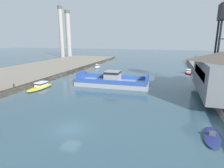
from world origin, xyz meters
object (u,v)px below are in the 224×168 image
at_px(smokestack_distant_a, 61,31).
at_px(smokestack_distant_b, 68,32).
at_px(moored_boat_mid_left, 188,72).
at_px(moored_boat_mid_right, 84,72).
at_px(moored_boat_far_left, 97,67).
at_px(chain_ferry, 113,81).
at_px(moored_boat_near_right, 212,137).
at_px(moored_boat_near_left, 40,86).

xyz_separation_m(smokestack_distant_a, smokestack_distant_b, (0.09, 8.49, -0.75)).
distance_m(moored_boat_mid_left, moored_boat_mid_right, 37.63).
distance_m(moored_boat_far_left, smokestack_distant_b, 59.73).
bearing_deg(chain_ferry, smokestack_distant_a, 131.26).
distance_m(chain_ferry, smokestack_distant_a, 83.58).
relative_size(moored_boat_near_right, moored_boat_mid_left, 0.96).
height_order(moored_boat_near_left, moored_boat_far_left, moored_boat_near_left).
xyz_separation_m(moored_boat_near_left, moored_boat_far_left, (0.72, 35.77, -0.01)).
relative_size(moored_boat_far_left, smokestack_distant_b, 0.16).
xyz_separation_m(chain_ferry, moored_boat_near_left, (-16.21, -8.44, -0.57)).
distance_m(chain_ferry, moored_boat_mid_left, 32.51).
height_order(moored_boat_near_left, smokestack_distant_a, smokestack_distant_a).
xyz_separation_m(moored_boat_near_right, smokestack_distant_b, (-73.92, 91.91, 16.14)).
xyz_separation_m(moored_boat_mid_left, smokestack_distant_a, (-74.57, 36.41, 16.51)).
relative_size(chain_ferry, smokestack_distant_b, 0.63).
distance_m(chain_ferry, moored_boat_mid_right, 21.52).
bearing_deg(moored_boat_mid_right, smokestack_distant_b, 124.67).
height_order(moored_boat_mid_left, smokestack_distant_b, smokestack_distant_b).
height_order(moored_boat_near_right, moored_boat_mid_right, moored_boat_mid_right).
bearing_deg(moored_boat_near_right, smokestack_distant_b, 128.81).
relative_size(chain_ferry, moored_boat_mid_right, 3.72).
bearing_deg(moored_boat_mid_left, moored_boat_mid_right, -163.73).
xyz_separation_m(moored_boat_near_left, moored_boat_mid_right, (0.54, 23.16, -0.39)).
distance_m(moored_boat_mid_right, smokestack_distant_a, 62.99).
bearing_deg(smokestack_distant_a, moored_boat_mid_right, -50.69).
bearing_deg(moored_boat_far_left, smokestack_distant_a, 138.35).
bearing_deg(smokestack_distant_a, moored_boat_near_right, -48.42).
xyz_separation_m(moored_boat_near_right, smokestack_distant_a, (-74.00, 83.42, 16.89)).
xyz_separation_m(moored_boat_near_right, moored_boat_mid_left, (0.57, 47.00, 0.39)).
relative_size(moored_boat_mid_right, moored_boat_far_left, 1.03).
height_order(chain_ferry, moored_boat_far_left, chain_ferry).
height_order(moored_boat_near_left, moored_boat_near_right, moored_boat_near_left).
distance_m(moored_boat_near_right, smokestack_distant_a, 112.79).
distance_m(moored_boat_near_right, moored_boat_far_left, 60.50).
bearing_deg(smokestack_distant_b, smokestack_distant_a, -90.58).
xyz_separation_m(moored_boat_near_right, moored_boat_far_left, (-35.38, 49.07, 0.39)).
distance_m(moored_boat_near_right, moored_boat_mid_left, 47.01).
bearing_deg(moored_boat_near_left, moored_boat_near_right, -20.23).
height_order(moored_boat_mid_left, smokestack_distant_a, smokestack_distant_a).
bearing_deg(smokestack_distant_b, moored_boat_near_right, -51.19).
relative_size(moored_boat_near_right, moored_boat_far_left, 1.22).
relative_size(moored_boat_near_left, moored_boat_near_right, 1.38).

